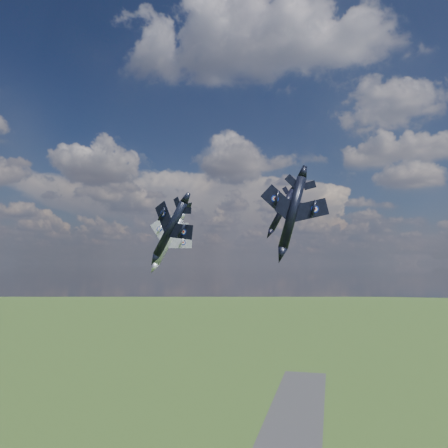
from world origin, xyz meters
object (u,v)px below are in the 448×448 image
(jet_high_navy, at_px, (282,210))
(jet_right_navy, at_px, (292,212))
(jet_lead_navy, at_px, (170,229))
(jet_left_silver, at_px, (168,241))

(jet_high_navy, bearing_deg, jet_right_navy, -98.01)
(jet_lead_navy, bearing_deg, jet_high_navy, 75.11)
(jet_right_navy, bearing_deg, jet_high_navy, 90.30)
(jet_lead_navy, xyz_separation_m, jet_right_navy, (22.72, -14.69, 0.60))
(jet_right_navy, xyz_separation_m, jet_left_silver, (-30.23, 33.36, -1.76))
(jet_lead_navy, distance_m, jet_left_silver, 20.16)
(jet_left_silver, bearing_deg, jet_right_navy, -54.07)
(jet_lead_navy, height_order, jet_high_navy, jet_high_navy)
(jet_lead_navy, relative_size, jet_right_navy, 1.14)
(jet_right_navy, distance_m, jet_high_navy, 38.67)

